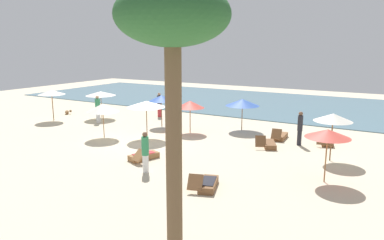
% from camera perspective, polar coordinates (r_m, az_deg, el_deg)
% --- Properties ---
extents(ground_plane, '(60.00, 60.00, 0.00)m').
position_cam_1_polar(ground_plane, '(21.14, -7.39, -3.36)').
color(ground_plane, beige).
extents(ocean_water, '(48.00, 16.00, 0.06)m').
position_cam_1_polar(ocean_water, '(35.84, 9.33, 2.87)').
color(ocean_water, slate).
rests_on(ocean_water, ground_plane).
extents(umbrella_0, '(1.82, 1.82, 2.33)m').
position_cam_1_polar(umbrella_0, '(18.27, 21.61, 0.37)').
color(umbrella_0, brown).
rests_on(umbrella_0, ground_plane).
extents(umbrella_1, '(1.80, 1.80, 2.22)m').
position_cam_1_polar(umbrella_1, '(15.28, 20.87, -2.04)').
color(umbrella_1, olive).
rests_on(umbrella_1, ground_plane).
extents(umbrella_2, '(2.20, 2.20, 2.09)m').
position_cam_1_polar(umbrella_2, '(23.51, 8.06, 2.79)').
color(umbrella_2, brown).
rests_on(umbrella_2, ground_plane).
extents(umbrella_3, '(2.29, 2.29, 2.28)m').
position_cam_1_polar(umbrella_3, '(21.31, -7.31, 2.53)').
color(umbrella_3, olive).
rests_on(umbrella_3, ground_plane).
extents(umbrella_4, '(1.82, 1.82, 2.07)m').
position_cam_1_polar(umbrella_4, '(22.64, -0.31, 2.51)').
color(umbrella_4, olive).
rests_on(umbrella_4, ground_plane).
extents(umbrella_5, '(2.27, 2.27, 2.08)m').
position_cam_1_polar(umbrella_5, '(28.17, -14.38, 4.13)').
color(umbrella_5, brown).
rests_on(umbrella_5, ground_plane).
extents(umbrella_6, '(1.96, 1.96, 2.10)m').
position_cam_1_polar(umbrella_6, '(22.01, -14.07, 1.92)').
color(umbrella_6, olive).
rests_on(umbrella_6, ground_plane).
extents(umbrella_7, '(1.75, 1.75, 2.18)m').
position_cam_1_polar(umbrella_7, '(24.51, -4.91, 3.48)').
color(umbrella_7, brown).
rests_on(umbrella_7, ground_plane).
extents(umbrella_8, '(1.95, 1.95, 2.29)m').
position_cam_1_polar(umbrella_8, '(28.34, -21.51, 4.13)').
color(umbrella_8, brown).
rests_on(umbrella_8, ground_plane).
extents(lounger_0, '(0.70, 1.69, 0.73)m').
position_cam_1_polar(lounger_0, '(22.02, 13.88, -2.55)').
color(lounger_0, brown).
rests_on(lounger_0, ground_plane).
extents(lounger_1, '(0.96, 1.76, 0.71)m').
position_cam_1_polar(lounger_1, '(21.61, 20.68, -3.23)').
color(lounger_1, brown).
rests_on(lounger_1, ground_plane).
extents(lounger_2, '(1.08, 1.79, 0.69)m').
position_cam_1_polar(lounger_2, '(14.21, 2.44, -10.19)').
color(lounger_2, brown).
rests_on(lounger_2, ground_plane).
extents(lounger_3, '(1.11, 1.80, 0.67)m').
position_cam_1_polar(lounger_3, '(17.74, -7.77, -5.76)').
color(lounger_3, olive).
rests_on(lounger_3, ground_plane).
extents(lounger_4, '(1.23, 1.75, 0.72)m').
position_cam_1_polar(lounger_4, '(20.15, 12.12, -3.79)').
color(lounger_4, brown).
rests_on(lounger_4, ground_plane).
extents(person_0, '(0.47, 0.47, 1.97)m').
position_cam_1_polar(person_0, '(26.79, -14.81, 1.74)').
color(person_0, white).
rests_on(person_0, ground_plane).
extents(person_1, '(0.48, 0.48, 1.90)m').
position_cam_1_polar(person_1, '(28.05, -5.24, 2.46)').
color(person_1, '#BF3338').
rests_on(person_1, ground_plane).
extents(person_2, '(0.36, 0.36, 1.92)m').
position_cam_1_polar(person_2, '(20.78, 16.86, -1.20)').
color(person_2, '#26262D').
rests_on(person_2, ground_plane).
extents(person_3, '(0.39, 0.39, 1.83)m').
position_cam_1_polar(person_3, '(15.81, -7.47, -5.06)').
color(person_3, white).
rests_on(person_3, ground_plane).
extents(palm_1, '(2.53, 2.53, 6.84)m').
position_cam_1_polar(palm_1, '(7.95, -3.13, 14.45)').
color(palm_1, brown).
rests_on(palm_1, ground_plane).
extents(dog, '(0.62, 0.68, 0.33)m').
position_cam_1_polar(dog, '(30.90, -19.28, 1.22)').
color(dog, olive).
rests_on(dog, ground_plane).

